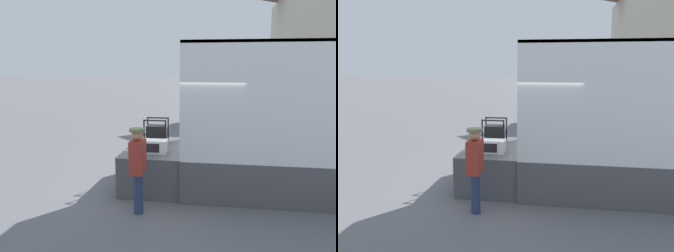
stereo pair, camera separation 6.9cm
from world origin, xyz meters
TOP-DOWN VIEW (x-y plane):
  - ground_plane at (0.00, 0.00)m, footprint 160.00×160.00m
  - tailgate_deck at (-0.68, 0.00)m, footprint 1.36×2.27m
  - microwave at (-0.62, -0.54)m, footprint 0.56×0.34m
  - portable_generator at (-0.75, 0.36)m, footprint 0.57×0.46m
  - worker_person at (-0.73, -1.72)m, footprint 0.30×0.44m

SIDE VIEW (x-z plane):
  - ground_plane at x=0.00m, z-range 0.00..0.00m
  - tailgate_deck at x=-0.68m, z-range 0.00..0.90m
  - worker_person at x=-0.73m, z-range 0.19..1.86m
  - microwave at x=-0.62m, z-range 0.90..1.19m
  - portable_generator at x=-0.75m, z-range 0.83..1.46m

